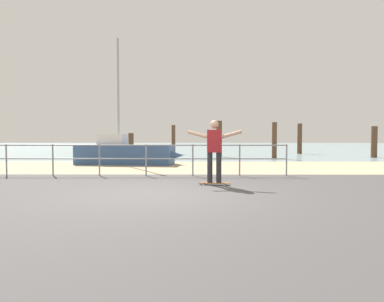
# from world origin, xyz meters

# --- Properties ---
(ground_plane) EXTENTS (24.00, 10.00, 0.04)m
(ground_plane) POSITION_xyz_m (0.00, -1.00, 0.00)
(ground_plane) COLOR #474444
(ground_plane) RESTS_ON ground
(beach_strip) EXTENTS (24.00, 6.00, 0.04)m
(beach_strip) POSITION_xyz_m (0.00, 7.00, 0.00)
(beach_strip) COLOR tan
(beach_strip) RESTS_ON ground
(sea_surface) EXTENTS (72.00, 50.00, 0.04)m
(sea_surface) POSITION_xyz_m (0.00, 35.00, 0.00)
(sea_surface) COLOR #849EA3
(sea_surface) RESTS_ON ground
(railing_fence) EXTENTS (10.74, 0.05, 1.05)m
(railing_fence) POSITION_xyz_m (-1.68, 3.60, 0.69)
(railing_fence) COLOR gray
(railing_fence) RESTS_ON ground
(sailboat) EXTENTS (5.05, 1.96, 5.79)m
(sailboat) POSITION_xyz_m (-2.38, 8.28, 0.53)
(sailboat) COLOR #335184
(sailboat) RESTS_ON ground
(skateboard) EXTENTS (0.82, 0.35, 0.08)m
(skateboard) POSITION_xyz_m (1.19, 1.47, 0.07)
(skateboard) COLOR brown
(skateboard) RESTS_ON ground
(skateboarder) EXTENTS (1.44, 0.37, 1.65)m
(skateboarder) POSITION_xyz_m (1.19, 1.47, 1.02)
(skateboarder) COLOR #26262B
(skateboarder) RESTS_ON skateboard
(groyne_post_0) EXTENTS (0.39, 0.39, 1.54)m
(groyne_post_0) POSITION_xyz_m (-4.02, 17.94, 0.77)
(groyne_post_0) COLOR #513826
(groyne_post_0) RESTS_ON ground
(groyne_post_1) EXTENTS (0.28, 0.28, 2.14)m
(groyne_post_1) POSITION_xyz_m (-0.90, 18.21, 1.07)
(groyne_post_1) COLOR #513826
(groyne_post_1) RESTS_ON ground
(groyne_post_2) EXTENTS (0.36, 0.36, 2.28)m
(groyne_post_2) POSITION_xyz_m (2.21, 14.23, 1.14)
(groyne_post_2) COLOR #513826
(groyne_post_2) RESTS_ON ground
(groyne_post_3) EXTENTS (0.28, 0.28, 2.13)m
(groyne_post_3) POSITION_xyz_m (5.33, 12.65, 1.06)
(groyne_post_3) COLOR #513826
(groyne_post_3) RESTS_ON ground
(groyne_post_4) EXTENTS (0.34, 0.34, 2.25)m
(groyne_post_4) POSITION_xyz_m (8.45, 18.12, 1.12)
(groyne_post_4) COLOR #513826
(groyne_post_4) RESTS_ON ground
(groyne_post_5) EXTENTS (0.36, 0.36, 1.92)m
(groyne_post_5) POSITION_xyz_m (11.57, 13.48, 0.96)
(groyne_post_5) COLOR #513826
(groyne_post_5) RESTS_ON ground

